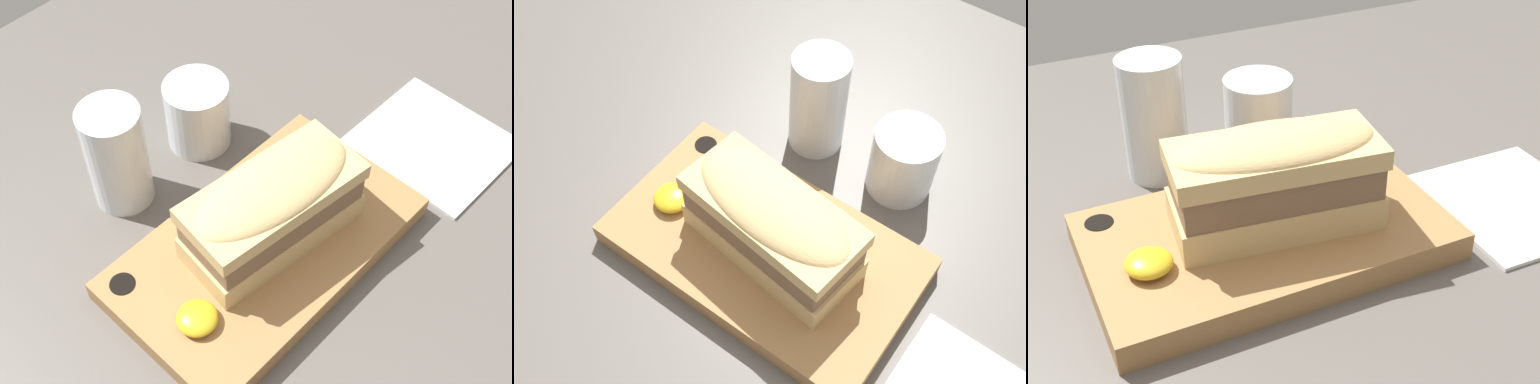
% 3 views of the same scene
% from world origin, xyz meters
% --- Properties ---
extents(dining_table, '(1.91, 1.00, 0.02)m').
position_xyz_m(dining_table, '(0.00, 0.00, 0.01)').
color(dining_table, '#56514C').
rests_on(dining_table, ground).
extents(serving_board, '(0.31, 0.18, 0.03)m').
position_xyz_m(serving_board, '(-0.02, 0.00, 0.03)').
color(serving_board, '#9E7042').
rests_on(serving_board, dining_table).
extents(sandwich, '(0.19, 0.10, 0.09)m').
position_xyz_m(sandwich, '(-0.01, 0.00, 0.09)').
color(sandwich, tan).
rests_on(sandwich, serving_board).
extents(mustard_dollop, '(0.04, 0.04, 0.02)m').
position_xyz_m(mustard_dollop, '(-0.13, -0.02, 0.05)').
color(mustard_dollop, gold).
rests_on(mustard_dollop, serving_board).
extents(water_glass, '(0.06, 0.06, 0.13)m').
position_xyz_m(water_glass, '(-0.07, 0.17, 0.07)').
color(water_glass, silver).
rests_on(water_glass, dining_table).
extents(wine_glass, '(0.07, 0.07, 0.08)m').
position_xyz_m(wine_glass, '(0.04, 0.16, 0.06)').
color(wine_glass, silver).
rests_on(wine_glass, dining_table).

